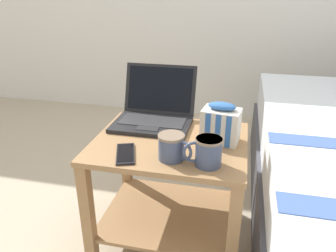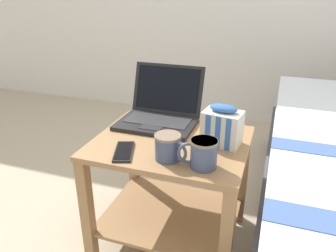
# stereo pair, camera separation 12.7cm
# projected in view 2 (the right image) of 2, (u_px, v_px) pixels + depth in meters

# --- Properties ---
(ground_plane) EXTENTS (8.00, 8.00, 0.00)m
(ground_plane) POSITION_uv_depth(u_px,v_px,m) (171.00, 236.00, 1.54)
(ground_plane) COLOR tan
(bedside_table) EXTENTS (0.62, 0.51, 0.50)m
(bedside_table) POSITION_uv_depth(u_px,v_px,m) (171.00, 178.00, 1.41)
(bedside_table) COLOR #997047
(bedside_table) RESTS_ON ground_plane
(laptop) EXTENTS (0.34, 0.32, 0.24)m
(laptop) POSITION_uv_depth(u_px,v_px,m) (160.00, 112.00, 1.50)
(laptop) COLOR black
(laptop) RESTS_ON bedside_table
(mug_front_left) EXTENTS (0.13, 0.10, 0.10)m
(mug_front_left) POSITION_uv_depth(u_px,v_px,m) (168.00, 146.00, 1.17)
(mug_front_left) COLOR #3F4C6B
(mug_front_left) RESTS_ON bedside_table
(mug_front_right) EXTENTS (0.14, 0.10, 0.10)m
(mug_front_right) POSITION_uv_depth(u_px,v_px,m) (203.00, 152.00, 1.12)
(mug_front_right) COLOR #3F4C6B
(mug_front_right) RESTS_ON bedside_table
(snack_bag) EXTENTS (0.16, 0.12, 0.17)m
(snack_bag) POSITION_uv_depth(u_px,v_px,m) (222.00, 126.00, 1.28)
(snack_bag) COLOR silver
(snack_bag) RESTS_ON bedside_table
(cell_phone) EXTENTS (0.11, 0.17, 0.01)m
(cell_phone) POSITION_uv_depth(u_px,v_px,m) (124.00, 151.00, 1.24)
(cell_phone) COLOR black
(cell_phone) RESTS_ON bedside_table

